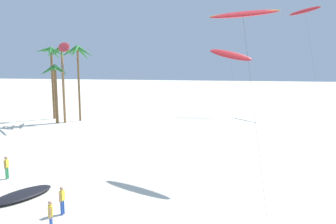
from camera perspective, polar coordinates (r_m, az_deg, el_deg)
The scene contains 12 objects.
palm_tree_0 at distance 49.55m, azimuth -15.11°, elevation 8.94°, with size 4.90×4.74×10.80m.
palm_tree_1 at distance 52.63m, azimuth -19.28°, elevation 8.29°, with size 4.24×3.76×10.66m.
palm_tree_2 at distance 48.51m, azimuth -18.72°, elevation 5.86°, with size 4.25×3.93×8.13m.
palm_tree_3 at distance 48.58m, azimuth -17.63°, elevation 8.62°, with size 4.02×3.63×10.64m.
flying_kite_1 at distance 59.70m, azimuth 22.23°, elevation 15.63°, with size 4.92×6.43×17.24m.
flying_kite_2 at distance 27.08m, azimuth 12.60°, elevation 15.95°, with size 5.66×11.09×12.48m.
flying_kite_3 at distance 54.98m, azimuth 10.65°, elevation 9.52°, with size 6.91×8.96×10.93m.
flying_kite_4 at distance 46.15m, azimuth -17.33°, elevation 10.52°, with size 5.34×10.69×11.40m.
grounded_kite_1 at distance 23.67m, azimuth -23.57°, elevation -12.77°, with size 3.27×4.33×0.34m.
person_near_left at distance 18.41m, azimuth -19.35°, elevation -16.25°, with size 0.30×0.48×1.68m.
person_mid_field at distance 20.20m, azimuth -17.59°, elevation -13.98°, with size 0.22×0.51×1.62m.
person_far_watcher at distance 27.37m, azimuth -25.78°, elevation -8.37°, with size 0.21×0.51×1.69m.
Camera 1 is at (3.31, -2.20, 8.50)m, focal length 35.81 mm.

